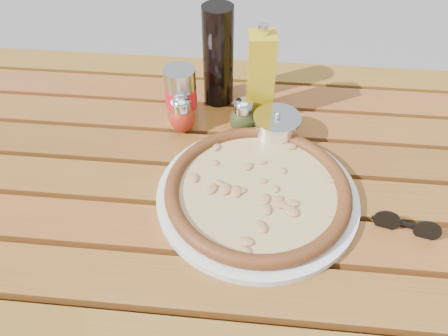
# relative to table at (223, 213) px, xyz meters

# --- Properties ---
(table) EXTENTS (1.40, 0.90, 0.75)m
(table) POSITION_rel_table_xyz_m (0.00, 0.00, 0.00)
(table) COLOR #341E0B
(table) RESTS_ON ground
(plate) EXTENTS (0.39, 0.39, 0.01)m
(plate) POSITION_rel_table_xyz_m (0.06, -0.02, 0.08)
(plate) COLOR silver
(plate) RESTS_ON table
(pizza) EXTENTS (0.38, 0.38, 0.03)m
(pizza) POSITION_rel_table_xyz_m (0.06, -0.02, 0.10)
(pizza) COLOR beige
(pizza) RESTS_ON plate
(pepper_shaker) EXTENTS (0.07, 0.07, 0.08)m
(pepper_shaker) POSITION_rel_table_xyz_m (-0.10, 0.16, 0.11)
(pepper_shaker) COLOR red
(pepper_shaker) RESTS_ON table
(oregano_shaker) EXTENTS (0.06, 0.06, 0.08)m
(oregano_shaker) POSITION_rel_table_xyz_m (0.02, 0.17, 0.11)
(oregano_shaker) COLOR #373C18
(oregano_shaker) RESTS_ON table
(dark_bottle) EXTENTS (0.07, 0.07, 0.22)m
(dark_bottle) POSITION_rel_table_xyz_m (-0.04, 0.28, 0.19)
(dark_bottle) COLOR black
(dark_bottle) RESTS_ON table
(soda_can) EXTENTS (0.08, 0.08, 0.12)m
(soda_can) POSITION_rel_table_xyz_m (-0.11, 0.20, 0.13)
(soda_can) COLOR silver
(soda_can) RESTS_ON table
(olive_oil_cruet) EXTENTS (0.06, 0.06, 0.21)m
(olive_oil_cruet) POSITION_rel_table_xyz_m (0.05, 0.23, 0.17)
(olive_oil_cruet) COLOR #BD9514
(olive_oil_cruet) RESTS_ON table
(parmesan_tin) EXTENTS (0.12, 0.12, 0.07)m
(parmesan_tin) POSITION_rel_table_xyz_m (0.09, 0.14, 0.11)
(parmesan_tin) COLOR white
(parmesan_tin) RESTS_ON table
(sunglasses) EXTENTS (0.11, 0.04, 0.04)m
(sunglasses) POSITION_rel_table_xyz_m (0.31, -0.07, 0.09)
(sunglasses) COLOR black
(sunglasses) RESTS_ON table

